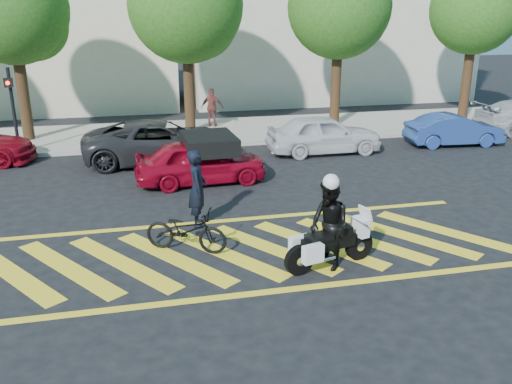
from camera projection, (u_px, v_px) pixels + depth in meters
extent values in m
plane|color=black|center=(250.00, 251.00, 12.16)|extent=(90.00, 90.00, 0.00)
cube|color=#9E998E|center=(191.00, 133.00, 23.20)|extent=(60.00, 5.00, 0.15)
cube|color=yellow|center=(13.00, 274.00, 11.11)|extent=(2.43, 3.21, 0.01)
cube|color=yellow|center=(69.00, 268.00, 11.34)|extent=(2.43, 3.21, 0.01)
cube|color=yellow|center=(123.00, 263.00, 11.57)|extent=(2.43, 3.21, 0.01)
cube|color=yellow|center=(174.00, 258.00, 11.80)|extent=(2.43, 3.21, 0.01)
cube|color=yellow|center=(224.00, 253.00, 12.03)|extent=(2.43, 3.21, 0.01)
cube|color=yellow|center=(272.00, 248.00, 12.27)|extent=(2.43, 3.21, 0.01)
cube|color=yellow|center=(318.00, 244.00, 12.50)|extent=(2.43, 3.21, 0.01)
cube|color=yellow|center=(362.00, 240.00, 12.73)|extent=(2.43, 3.21, 0.01)
cube|color=yellow|center=(405.00, 235.00, 12.96)|extent=(2.43, 3.21, 0.01)
cube|color=yellow|center=(446.00, 231.00, 13.19)|extent=(2.43, 3.21, 0.01)
cube|color=yellow|center=(271.00, 291.00, 10.41)|extent=(12.00, 0.20, 0.01)
cube|color=yellow|center=(235.00, 220.00, 13.91)|extent=(12.00, 0.20, 0.01)
cube|color=beige|center=(15.00, 11.00, 28.22)|extent=(16.00, 8.00, 10.00)
cube|color=beige|center=(324.00, 1.00, 31.64)|extent=(16.00, 8.00, 11.00)
cylinder|color=black|center=(23.00, 93.00, 21.21)|extent=(0.44, 0.44, 4.00)
sphere|color=#245416|center=(11.00, 8.00, 20.19)|extent=(4.20, 4.20, 4.20)
sphere|color=#245416|center=(32.00, 25.00, 20.79)|extent=(2.73, 2.73, 2.73)
cylinder|color=black|center=(189.00, 88.00, 22.58)|extent=(0.44, 0.44, 4.00)
sphere|color=#245416|center=(186.00, 5.00, 21.52)|extent=(4.60, 4.60, 4.60)
sphere|color=#245416|center=(200.00, 23.00, 22.15)|extent=(2.99, 2.99, 2.99)
cylinder|color=black|center=(336.00, 83.00, 23.95)|extent=(0.44, 0.44, 4.00)
sphere|color=#245416|center=(339.00, 6.00, 22.91)|extent=(4.40, 4.40, 4.40)
sphere|color=#245416|center=(349.00, 22.00, 23.53)|extent=(2.86, 2.86, 2.86)
cylinder|color=black|center=(467.00, 79.00, 25.32)|extent=(0.44, 0.44, 4.00)
sphere|color=#245416|center=(475.00, 9.00, 24.31)|extent=(4.00, 4.00, 4.00)
sphere|color=#245416|center=(481.00, 23.00, 24.91)|extent=(2.60, 2.60, 2.60)
cylinder|color=black|center=(14.00, 113.00, 19.31)|extent=(0.12, 0.12, 3.20)
cube|color=black|center=(8.00, 83.00, 18.77)|extent=(0.28, 0.18, 0.32)
sphere|color=#FF260C|center=(8.00, 83.00, 18.68)|extent=(0.14, 0.14, 0.14)
imported|color=black|center=(198.00, 188.00, 13.27)|extent=(0.56, 0.77, 1.94)
imported|color=black|center=(186.00, 230.00, 12.01)|extent=(1.97, 1.42, 0.99)
cylinder|color=black|center=(299.00, 260.00, 10.98)|extent=(0.66, 0.30, 0.64)
cylinder|color=silver|center=(299.00, 260.00, 10.98)|extent=(0.23, 0.20, 0.19)
cylinder|color=black|center=(359.00, 246.00, 11.65)|extent=(0.66, 0.30, 0.64)
cylinder|color=silver|center=(359.00, 246.00, 11.65)|extent=(0.23, 0.20, 0.19)
cube|color=black|center=(329.00, 242.00, 11.22)|extent=(1.24, 0.56, 0.29)
cube|color=black|center=(340.00, 231.00, 11.28)|extent=(0.50, 0.40, 0.21)
cube|color=black|center=(319.00, 237.00, 11.05)|extent=(0.60, 0.46, 0.12)
cube|color=silver|center=(360.00, 227.00, 11.51)|extent=(0.31, 0.45, 0.39)
cube|color=silver|center=(299.00, 244.00, 11.19)|extent=(0.47, 0.28, 0.37)
cube|color=silver|center=(313.00, 254.00, 10.77)|extent=(0.47, 0.28, 0.37)
imported|color=black|center=(329.00, 225.00, 11.10)|extent=(0.93, 1.07, 1.89)
imported|color=maroon|center=(201.00, 162.00, 16.64)|extent=(4.08, 1.82, 1.36)
imported|color=#232326|center=(161.00, 142.00, 18.89)|extent=(5.37, 2.62, 1.47)
imported|color=silver|center=(324.00, 134.00, 20.07)|extent=(4.24, 1.73, 1.44)
imported|color=navy|center=(454.00, 130.00, 21.24)|extent=(3.83, 1.58, 1.23)
imported|color=brown|center=(212.00, 108.00, 23.82)|extent=(1.06, 0.68, 1.68)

